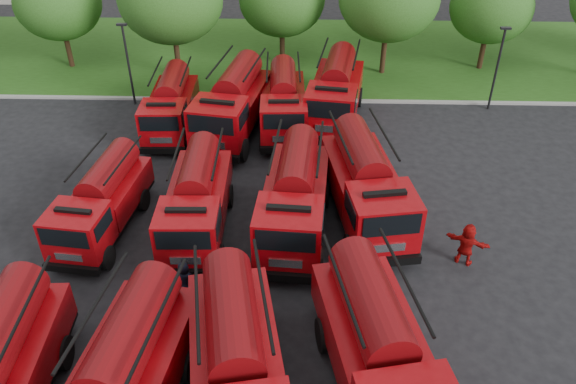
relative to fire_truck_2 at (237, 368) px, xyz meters
name	(u,v)px	position (x,y,z in m)	size (l,w,h in m)	color
ground	(285,311)	(1.28, 3.99, -1.78)	(140.00, 140.00, 0.00)	black
lawn	(297,54)	(1.28, 29.99, -1.72)	(70.00, 16.00, 0.12)	#214913
curb	(294,100)	(1.28, 21.89, -1.71)	(70.00, 0.30, 0.14)	gray
tree_1	(58,3)	(-14.72, 26.99, 2.77)	(5.71, 5.71, 6.98)	#382314
tree_5	(491,8)	(14.28, 27.49, 2.57)	(5.46, 5.46, 6.68)	#382314
lamp_post_0	(128,60)	(-8.72, 21.19, 1.12)	(0.60, 0.25, 5.11)	black
lamp_post_1	(498,64)	(13.28, 21.19, 1.12)	(0.60, 0.25, 5.11)	black
fire_truck_2	(237,368)	(0.00, 0.00, 0.00)	(4.06, 8.11, 3.53)	black
fire_truck_3	(380,353)	(4.29, 0.65, 0.01)	(4.19, 8.19, 3.56)	black
fire_truck_4	(102,201)	(-6.73, 8.67, -0.27)	(3.05, 6.82, 3.00)	black
fire_truck_5	(197,199)	(-2.64, 8.76, -0.16)	(2.75, 7.12, 3.21)	black
fire_truck_6	(295,197)	(1.54, 8.88, -0.03)	(3.23, 7.79, 3.47)	black
fire_truck_7	(366,184)	(4.65, 9.90, 0.00)	(3.91, 8.08, 3.53)	black
fire_truck_8	(171,105)	(-5.63, 17.94, -0.22)	(2.71, 6.89, 3.10)	black
fire_truck_9	(233,103)	(-2.06, 17.73, 0.05)	(4.04, 8.31, 3.62)	black
fire_truck_10	(283,102)	(0.72, 18.33, -0.14)	(2.88, 7.25, 3.25)	black
fire_truck_11	(336,91)	(3.72, 19.57, 0.01)	(3.83, 8.11, 3.55)	black
firefighter_4	(187,294)	(-2.51, 4.72, -1.78)	(0.77, 0.50, 1.58)	black
firefighter_5	(462,262)	(8.51, 6.91, -1.78)	(1.77, 0.76, 1.90)	#A30D0C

